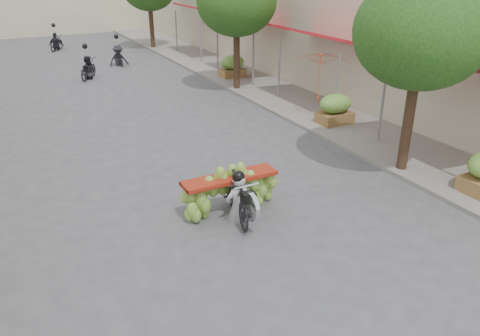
% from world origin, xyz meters
% --- Properties ---
extents(ground, '(120.00, 120.00, 0.00)m').
position_xyz_m(ground, '(0.00, 0.00, 0.00)').
color(ground, '#525257').
rests_on(ground, ground).
extents(sidewalk_right, '(4.00, 60.00, 0.12)m').
position_xyz_m(sidewalk_right, '(7.00, 15.00, 0.06)').
color(sidewalk_right, gray).
rests_on(sidewalk_right, ground).
extents(shophouse_row_right, '(9.77, 40.00, 6.00)m').
position_xyz_m(shophouse_row_right, '(11.99, 14.00, 3.00)').
color(shophouse_row_right, beige).
rests_on(shophouse_row_right, ground).
extents(street_tree_near, '(3.40, 3.40, 5.25)m').
position_xyz_m(street_tree_near, '(5.40, 4.00, 3.78)').
color(street_tree_near, '#3A2719').
rests_on(street_tree_near, ground).
extents(street_tree_mid, '(3.40, 3.40, 5.25)m').
position_xyz_m(street_tree_mid, '(5.40, 14.00, 3.78)').
color(street_tree_mid, '#3A2719').
rests_on(street_tree_mid, ground).
extents(produce_crate_mid, '(1.20, 0.88, 1.16)m').
position_xyz_m(produce_crate_mid, '(6.20, 8.00, 0.71)').
color(produce_crate_mid, brown).
rests_on(produce_crate_mid, ground).
extents(produce_crate_far, '(1.20, 0.88, 1.16)m').
position_xyz_m(produce_crate_far, '(6.20, 16.00, 0.71)').
color(produce_crate_far, brown).
rests_on(produce_crate_far, ground).
extents(banana_motorbike, '(2.25, 1.98, 2.05)m').
position_xyz_m(banana_motorbike, '(0.16, 3.96, 0.69)').
color(banana_motorbike, black).
rests_on(banana_motorbike, ground).
extents(market_umbrella, '(2.36, 2.36, 1.83)m').
position_xyz_m(market_umbrella, '(6.02, 8.74, 2.52)').
color(market_umbrella, '#C8431A').
rests_on(market_umbrella, ground).
extents(pedestrian, '(0.96, 0.86, 1.67)m').
position_xyz_m(pedestrian, '(6.05, 16.44, 0.96)').
color(pedestrian, silver).
rests_on(pedestrian, ground).
extents(bg_motorbike_a, '(1.45, 1.81, 1.95)m').
position_xyz_m(bg_motorbike_a, '(-0.07, 19.39, 0.73)').
color(bg_motorbike_a, black).
rests_on(bg_motorbike_a, ground).
extents(bg_motorbike_b, '(1.08, 1.56, 1.95)m').
position_xyz_m(bg_motorbike_b, '(2.04, 21.76, 0.87)').
color(bg_motorbike_b, black).
rests_on(bg_motorbike_b, ground).
extents(bg_motorbike_c, '(1.41, 1.81, 1.95)m').
position_xyz_m(bg_motorbike_c, '(-0.31, 28.31, 0.78)').
color(bg_motorbike_c, black).
rests_on(bg_motorbike_c, ground).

